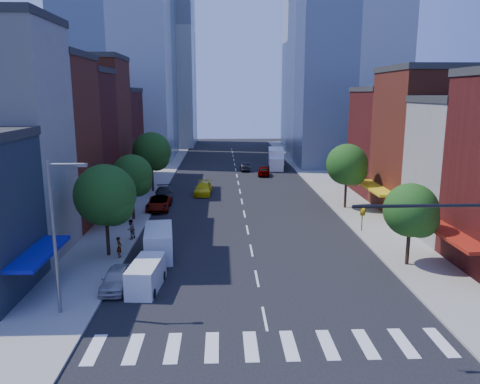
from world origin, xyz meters
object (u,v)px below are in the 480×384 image
object	(u,v)px
cargo_van_near	(146,276)
traffic_car_oncoming	(245,167)
traffic_car_far	(264,171)
pedestrian_far	(131,229)
parked_car_third	(159,203)
taxi	(203,189)
parked_car_front	(116,279)
pedestrian_near	(119,247)
box_truck	(276,159)
parked_car_rear	(164,194)
cargo_van_far	(159,243)
parked_car_second	(156,254)

from	to	relation	value
cargo_van_near	traffic_car_oncoming	distance (m)	49.23
traffic_car_far	pedestrian_far	bearing A→B (deg)	72.30
parked_car_third	taxi	world-z (taller)	taxi
parked_car_front	cargo_van_near	bearing A→B (deg)	-3.90
traffic_car_far	pedestrian_near	bearing A→B (deg)	75.07
parked_car_front	box_truck	distance (m)	53.25
taxi	pedestrian_far	bearing A→B (deg)	-102.44
parked_car_rear	box_truck	size ratio (longest dim) A/B	0.60
parked_car_front	parked_car_third	xyz separation A→B (m)	(0.00, 21.74, 0.04)
cargo_van_near	box_truck	distance (m)	52.80
cargo_van_far	traffic_car_oncoming	xyz separation A→B (m)	(8.98, 41.97, -0.45)
parked_car_second	parked_car_front	bearing A→B (deg)	-115.66
parked_car_second	cargo_van_near	distance (m)	5.03
parked_car_second	parked_car_third	xyz separation A→B (m)	(-2.00, 16.85, 0.03)
traffic_car_oncoming	traffic_car_far	size ratio (longest dim) A/B	0.92
pedestrian_near	box_truck	bearing A→B (deg)	-18.87
traffic_car_far	box_truck	world-z (taller)	box_truck
parked_car_front	parked_car_second	distance (m)	5.28
traffic_car_far	traffic_car_oncoming	bearing A→B (deg)	-53.67
parked_car_second	parked_car_rear	world-z (taller)	parked_car_rear
cargo_van_near	parked_car_front	bearing A→B (deg)	-178.70
cargo_van_far	traffic_car_oncoming	bearing A→B (deg)	71.28
traffic_car_oncoming	traffic_car_far	distance (m)	5.61
parked_car_second	pedestrian_near	xyz separation A→B (m)	(-3.00, 0.91, 0.26)
traffic_car_far	taxi	bearing A→B (deg)	62.94
taxi	pedestrian_far	distance (m)	20.01
parked_car_front	parked_car_third	world-z (taller)	parked_car_third
parked_car_second	pedestrian_far	distance (m)	6.41
parked_car_rear	traffic_car_oncoming	size ratio (longest dim) A/B	1.25
taxi	box_truck	size ratio (longest dim) A/B	0.60
taxi	box_truck	distance (m)	24.03
box_truck	traffic_car_far	bearing A→B (deg)	-105.57
parked_car_second	traffic_car_oncoming	bearing A→B (deg)	74.89
pedestrian_near	taxi	bearing A→B (deg)	-10.89
traffic_car_oncoming	box_truck	xyz separation A→B (m)	(5.55, 2.34, 0.92)
traffic_car_oncoming	pedestrian_near	xyz separation A→B (m)	(-12.00, -42.47, 0.29)
taxi	pedestrian_near	world-z (taller)	pedestrian_near
parked_car_second	pedestrian_far	xyz separation A→B (m)	(-3.00, 5.66, 0.32)
taxi	traffic_car_far	size ratio (longest dim) A/B	1.15
parked_car_second	box_truck	bearing A→B (deg)	68.97
parked_car_front	traffic_car_oncoming	bearing A→B (deg)	77.28
pedestrian_near	pedestrian_far	xyz separation A→B (m)	(0.00, 4.75, 0.06)
traffic_car_far	pedestrian_near	size ratio (longest dim) A/B	2.74
cargo_van_far	traffic_car_far	distance (m)	38.93
parked_car_front	pedestrian_far	xyz separation A→B (m)	(-1.00, 10.54, 0.33)
box_truck	parked_car_rear	bearing A→B (deg)	-119.23
parked_car_rear	cargo_van_far	world-z (taller)	cargo_van_far
cargo_van_near	traffic_car_oncoming	bearing A→B (deg)	84.76
box_truck	pedestrian_far	xyz separation A→B (m)	(-17.55, -40.06, -0.57)
pedestrian_far	traffic_car_oncoming	bearing A→B (deg)	-170.79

